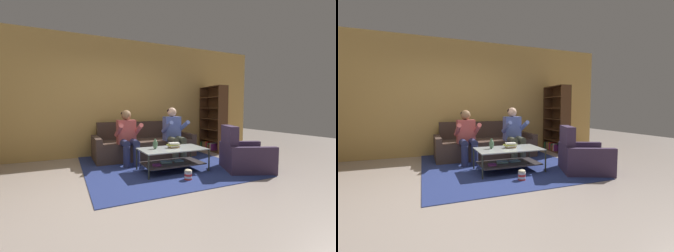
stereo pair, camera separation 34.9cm
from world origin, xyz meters
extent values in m
plane|color=#AA9B90|center=(0.00, 0.00, 0.00)|extent=(16.80, 16.80, 0.00)
cube|color=tan|center=(0.00, 2.46, 1.45)|extent=(8.40, 0.12, 2.90)
cube|color=#4A382F|center=(0.54, 1.81, 0.21)|extent=(2.09, 0.95, 0.43)
cube|color=#3F3028|center=(0.54, 2.19, 0.63)|extent=(2.09, 0.18, 0.41)
cube|color=#4A382F|center=(-0.57, 1.81, 0.27)|extent=(0.13, 0.95, 0.55)
cube|color=#4A382F|center=(1.65, 1.81, 0.27)|extent=(0.13, 0.95, 0.55)
cylinder|color=navy|center=(-0.10, 1.03, 0.21)|extent=(0.14, 0.14, 0.43)
cylinder|color=navy|center=(0.10, 1.03, 0.21)|extent=(0.14, 0.14, 0.43)
cylinder|color=navy|center=(-0.10, 1.21, 0.47)|extent=(0.14, 0.42, 0.14)
cylinder|color=navy|center=(0.10, 1.21, 0.47)|extent=(0.14, 0.42, 0.14)
cube|color=#BB514F|center=(0.00, 1.42, 0.68)|extent=(0.38, 0.22, 0.50)
cylinder|color=#BB514F|center=(-0.20, 1.24, 0.73)|extent=(0.09, 0.49, 0.31)
cylinder|color=#BB514F|center=(0.21, 1.24, 0.73)|extent=(0.09, 0.49, 0.31)
sphere|color=#926B48|center=(0.00, 1.42, 1.03)|extent=(0.21, 0.21, 0.21)
ellipsoid|color=black|center=(0.00, 1.44, 1.06)|extent=(0.21, 0.21, 0.13)
cylinder|color=#525742|center=(0.98, 1.03, 0.21)|extent=(0.14, 0.14, 0.43)
cylinder|color=#525742|center=(1.18, 1.03, 0.21)|extent=(0.14, 0.14, 0.43)
cylinder|color=#525742|center=(0.98, 1.21, 0.47)|extent=(0.14, 0.42, 0.14)
cylinder|color=#525742|center=(1.18, 1.21, 0.47)|extent=(0.14, 0.42, 0.14)
cube|color=#5A6CB6|center=(1.08, 1.42, 0.70)|extent=(0.38, 0.22, 0.56)
cylinder|color=#5A6CB6|center=(0.88, 1.24, 0.76)|extent=(0.09, 0.49, 0.31)
cylinder|color=#5A6CB6|center=(1.29, 1.24, 0.76)|extent=(0.09, 0.49, 0.31)
sphere|color=beige|center=(1.08, 1.42, 1.09)|extent=(0.21, 0.21, 0.21)
ellipsoid|color=black|center=(1.08, 1.44, 1.11)|extent=(0.21, 0.21, 0.13)
cube|color=#B7C0BD|center=(0.62, 0.45, 0.42)|extent=(1.21, 0.69, 0.02)
cube|color=#3D3739|center=(0.62, 0.45, 0.15)|extent=(1.12, 0.63, 0.02)
cylinder|color=#32362A|center=(0.03, 0.11, 0.21)|extent=(0.03, 0.03, 0.43)
cylinder|color=#32362A|center=(1.21, 0.11, 0.21)|extent=(0.03, 0.03, 0.43)
cylinder|color=#32362A|center=(0.03, 0.78, 0.21)|extent=(0.03, 0.03, 0.43)
cylinder|color=#32362A|center=(1.21, 0.78, 0.21)|extent=(0.03, 0.03, 0.43)
cube|color=purple|center=(0.27, 0.36, 0.17)|extent=(0.16, 0.14, 0.03)
cube|color=#6DA1AD|center=(0.50, 0.48, 0.17)|extent=(0.22, 0.18, 0.03)
cube|color=#6D9EB6|center=(0.75, 0.49, 0.17)|extent=(0.19, 0.16, 0.02)
cube|color=navy|center=(0.58, 1.03, 0.01)|extent=(3.00, 3.36, 0.01)
cube|color=#57537C|center=(0.58, 1.03, 0.01)|extent=(1.65, 1.85, 0.00)
ellipsoid|color=#4B6E51|center=(0.31, 0.53, 0.51)|extent=(0.09, 0.09, 0.17)
cylinder|color=#4B6E51|center=(0.31, 0.53, 0.59)|extent=(0.04, 0.04, 0.04)
cube|color=#9C7344|center=(0.68, 0.50, 0.44)|extent=(0.19, 0.17, 0.02)
cube|color=silver|center=(0.68, 0.50, 0.46)|extent=(0.22, 0.17, 0.02)
cube|color=#AEB63D|center=(0.67, 0.51, 0.49)|extent=(0.25, 0.18, 0.02)
cube|color=silver|center=(0.68, 0.49, 0.51)|extent=(0.21, 0.17, 0.03)
cube|color=#51311B|center=(2.57, 2.29, 0.89)|extent=(0.30, 0.03, 1.77)
cube|color=#51311B|center=(2.54, 1.38, 0.89)|extent=(0.30, 0.03, 1.77)
cube|color=#51311B|center=(2.69, 1.83, 0.89)|extent=(0.05, 0.93, 1.77)
cube|color=#51311B|center=(2.55, 1.83, 0.01)|extent=(0.34, 0.90, 0.02)
cube|color=#51311B|center=(2.55, 1.83, 0.30)|extent=(0.34, 0.90, 0.02)
cube|color=#51311B|center=(2.55, 1.83, 0.59)|extent=(0.34, 0.90, 0.02)
cube|color=#51311B|center=(2.55, 1.83, 0.89)|extent=(0.34, 0.90, 0.02)
cube|color=#51311B|center=(2.55, 1.83, 1.18)|extent=(0.34, 0.90, 0.02)
cube|color=#51311B|center=(2.55, 1.83, 1.48)|extent=(0.34, 0.90, 0.02)
cube|color=#51311B|center=(2.55, 1.83, 1.76)|extent=(0.34, 0.90, 0.02)
cube|color=green|center=(2.57, 2.24, 0.10)|extent=(0.26, 0.06, 0.16)
cube|color=#1D3030|center=(2.57, 2.18, 0.12)|extent=(0.28, 0.06, 0.20)
cube|color=#977346|center=(2.56, 2.12, 0.11)|extent=(0.26, 0.06, 0.19)
cube|color=#937B55|center=(2.55, 2.06, 0.11)|extent=(0.25, 0.06, 0.17)
cube|color=orange|center=(2.55, 2.01, 0.13)|extent=(0.25, 0.05, 0.21)
cube|color=#8F2A90|center=(2.53, 1.97, 0.11)|extent=(0.21, 0.04, 0.19)
cube|color=red|center=(2.53, 1.91, 0.13)|extent=(0.21, 0.06, 0.22)
cube|color=#318D54|center=(2.56, 1.87, 0.11)|extent=(0.27, 0.05, 0.18)
cube|color=red|center=(2.56, 1.81, 0.10)|extent=(0.28, 0.06, 0.15)
cube|color=silver|center=(2.54, 1.75, 0.13)|extent=(0.25, 0.06, 0.21)
cube|color=purple|center=(2.52, 1.71, 0.11)|extent=(0.21, 0.03, 0.18)
cube|color=#3D2D4A|center=(1.93, -0.08, 0.20)|extent=(0.99, 0.85, 0.40)
cube|color=#3D2D4A|center=(1.62, 0.04, 0.62)|extent=(0.37, 0.60, 0.45)
cube|color=#3D2D4A|center=(1.80, -0.40, 0.25)|extent=(0.81, 0.42, 0.50)
cube|color=#3D2D4A|center=(2.06, 0.24, 0.25)|extent=(0.81, 0.42, 0.50)
cylinder|color=red|center=(0.62, -0.15, 0.02)|extent=(0.12, 0.12, 0.04)
cylinder|color=white|center=(0.62, -0.15, 0.05)|extent=(0.12, 0.12, 0.04)
cylinder|color=red|center=(0.62, -0.15, 0.09)|extent=(0.12, 0.12, 0.04)
cylinder|color=white|center=(0.62, -0.15, 0.12)|extent=(0.12, 0.12, 0.04)
ellipsoid|color=beige|center=(0.62, -0.15, 0.16)|extent=(0.12, 0.12, 0.04)
camera|label=1|loc=(-1.21, -3.27, 1.18)|focal=24.00mm
camera|label=2|loc=(-0.89, -3.41, 1.18)|focal=24.00mm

